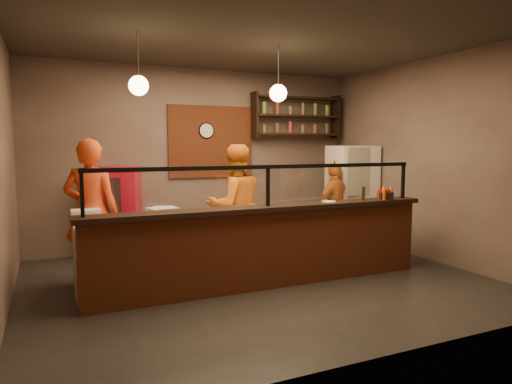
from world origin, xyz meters
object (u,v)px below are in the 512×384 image
wall_clock (206,131)px  cook_mid (235,206)px  cook_right (335,206)px  condiment_caddy (385,196)px  pizza_dough (292,209)px  pepper_mill (363,194)px  fridge (351,195)px  cook_left (91,212)px  red_cooler (119,212)px

wall_clock → cook_mid: (-0.09, -1.61, -1.18)m
cook_right → condiment_caddy: 1.58m
pizza_dough → pepper_mill: bearing=-36.6°
fridge → pepper_mill: 2.10m
cook_right → condiment_caddy: bearing=65.6°
pepper_mill → condiment_caddy: bearing=-5.7°
cook_right → condiment_caddy: cook_right is taller
cook_left → cook_mid: 2.06m
pizza_dough → pepper_mill: pepper_mill is taller
wall_clock → pepper_mill: (1.39, -2.77, -0.94)m
fridge → red_cooler: bearing=176.2°
red_cooler → fridge: bearing=10.3°
cook_left → pepper_mill: size_ratio=10.11×
fridge → red_cooler: size_ratio=1.22×
cook_mid → pizza_dough: (0.67, -0.57, -0.02)m
wall_clock → condiment_caddy: bearing=-58.0°
fridge → pepper_mill: fridge is taller
cook_left → pizza_dough: size_ratio=4.09×
condiment_caddy → pepper_mill: bearing=174.3°
cook_left → pizza_dough: cook_left is taller
red_cooler → pizza_dough: red_cooler is taller
wall_clock → condiment_caddy: (1.76, -2.81, -0.99)m
condiment_caddy → pepper_mill: pepper_mill is taller
cook_mid → fridge: (2.59, 0.61, -0.01)m
fridge → pizza_dough: (-1.92, -1.17, -0.01)m
wall_clock → cook_left: (-2.15, -1.66, -1.14)m
cook_left → fridge: (4.65, 0.66, -0.05)m
fridge → red_cooler: (-4.11, 0.69, -0.17)m
cook_right → fridge: size_ratio=0.83×
cook_mid → cook_right: size_ratio=1.22×
cook_right → pizza_dough: 1.64m
cook_right → pepper_mill: bearing=52.4°
pizza_dough → pepper_mill: 1.04m
cook_right → red_cooler: (-3.56, 0.96, -0.01)m
pizza_dough → cook_mid: bearing=139.9°
cook_mid → cook_right: bearing=-170.8°
fridge → pepper_mill: bearing=-116.2°
red_cooler → pizza_dough: size_ratio=3.17×
wall_clock → pizza_dough: wall_clock is taller
pepper_mill → fridge: bearing=58.0°
wall_clock → cook_right: size_ratio=0.20×
cook_mid → cook_right: 2.07m
pizza_dough → pepper_mill: (0.81, -0.60, 0.25)m
fridge → pizza_dough: 2.25m
pepper_mill → cook_left: bearing=162.6°
cook_right → cook_left: bearing=-11.8°
wall_clock → red_cooler: 2.13m
wall_clock → cook_mid: 1.99m
cook_left → condiment_caddy: 4.07m
fridge → cook_mid: bearing=-161.1°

